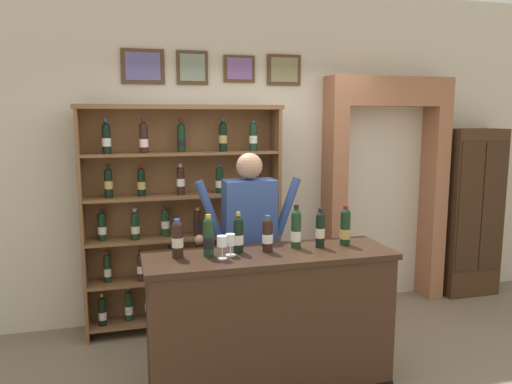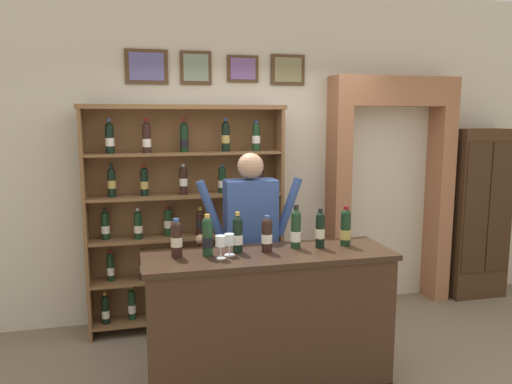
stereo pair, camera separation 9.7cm
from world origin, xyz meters
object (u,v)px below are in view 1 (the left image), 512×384
shopkeeper (249,231)px  tasting_bottle_vin_santo (177,238)px  tasting_bottle_riserva (208,236)px  wine_glass_left (230,241)px  wine_glass_center (222,243)px  tasting_bottle_super_tuscan (268,234)px  tasting_counter (270,322)px  tasting_bottle_prosecco (296,228)px  side_cabinet (469,212)px  tasting_bottle_brunello (345,227)px  wine_shelf (183,215)px  tasting_bottle_rosso (238,234)px  tasting_bottle_chianti (320,229)px

shopkeeper → tasting_bottle_vin_santo: shopkeeper is taller
tasting_bottle_vin_santo → tasting_bottle_riserva: size_ratio=0.92×
wine_glass_left → wine_glass_center: wine_glass_center is taller
shopkeeper → tasting_bottle_super_tuscan: 0.55m
tasting_bottle_riserva → tasting_bottle_super_tuscan: size_ratio=1.12×
tasting_counter → tasting_bottle_prosecco: 0.71m
side_cabinet → shopkeeper: (-2.78, -0.79, 0.13)m
tasting_bottle_vin_santo → tasting_bottle_brunello: size_ratio=0.90×
wine_shelf → wine_glass_center: 1.36m
tasting_bottle_rosso → tasting_bottle_prosecco: bearing=1.8°
side_cabinet → tasting_bottle_vin_santo: (-3.43, -1.31, 0.24)m
wine_shelf → tasting_bottle_brunello: 1.63m
wine_shelf → tasting_counter: wine_shelf is taller
tasting_bottle_rosso → tasting_bottle_chianti: (0.62, -0.03, 0.01)m
tasting_bottle_vin_santo → tasting_bottle_rosso: bearing=2.2°
tasting_bottle_brunello → wine_glass_center: tasting_bottle_brunello is taller
wine_glass_left → wine_glass_center: 0.10m
side_cabinet → tasting_bottle_vin_santo: 3.68m
side_cabinet → tasting_bottle_rosso: size_ratio=6.37×
tasting_counter → tasting_bottle_prosecco: size_ratio=5.55×
wine_shelf → tasting_bottle_riserva: (0.02, -1.26, 0.09)m
tasting_counter → wine_glass_left: bearing=177.6°
wine_shelf → tasting_bottle_chianti: (0.86, -1.24, 0.09)m
tasting_bottle_riserva → tasting_bottle_chianti: size_ratio=1.00×
tasting_bottle_vin_santo → tasting_bottle_chianti: (1.05, -0.01, 0.01)m
wine_glass_left → tasting_bottle_chianti: bearing=3.3°
tasting_bottle_vin_santo → tasting_bottle_rosso: tasting_bottle_rosso is taller
wine_shelf → tasting_bottle_vin_santo: 1.25m
tasting_bottle_riserva → side_cabinet: bearing=22.5°
tasting_bottle_rosso → tasting_bottle_brunello: size_ratio=0.98×
side_cabinet → tasting_bottle_vin_santo: bearing=-159.0°
shopkeeper → tasting_bottle_riserva: size_ratio=5.82×
tasting_bottle_super_tuscan → tasting_bottle_brunello: size_ratio=0.88×
tasting_bottle_rosso → tasting_bottle_super_tuscan: 0.21m
tasting_bottle_rosso → wine_glass_center: tasting_bottle_rosso is taller
side_cabinet → wine_glass_center: (-3.14, -1.43, 0.22)m
wine_glass_center → tasting_bottle_rosso: bearing=42.3°
wine_shelf → tasting_bottle_rosso: 1.24m
tasting_bottle_riserva → tasting_bottle_super_tuscan: bearing=-0.1°
tasting_counter → tasting_bottle_riserva: tasting_bottle_riserva is taller
tasting_bottle_riserva → wine_glass_center: size_ratio=1.83×
shopkeeper → tasting_bottle_vin_santo: 0.84m
tasting_bottle_super_tuscan → wine_glass_center: 0.36m
tasting_counter → wine_glass_left: (-0.29, 0.01, 0.63)m
tasting_bottle_riserva → wine_shelf: bearing=90.8°
shopkeeper → wine_glass_left: size_ratio=11.11×
tasting_bottle_super_tuscan → tasting_bottle_chianti: bearing=1.9°
wine_shelf → tasting_bottle_brunello: (1.07, -1.23, 0.09)m
tasting_bottle_riserva → tasting_bottle_prosecco: 0.67m
tasting_counter → tasting_bottle_brunello: (0.61, 0.07, 0.66)m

